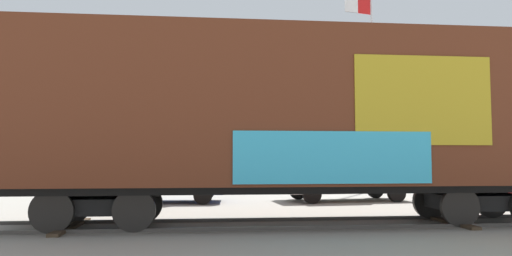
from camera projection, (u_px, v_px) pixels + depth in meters
name	position (u px, v px, depth m)	size (l,w,h in m)	color
ground_plane	(317.00, 225.00, 10.91)	(260.00, 260.00, 0.00)	gray
track	(298.00, 223.00, 10.87)	(60.01, 2.80, 0.08)	#4C4742
freight_car	(296.00, 113.00, 11.04)	(13.89, 2.97, 4.74)	#5B2B19
flagpole	(367.00, 61.00, 22.54)	(1.55, 0.50, 9.88)	silver
hillside	(226.00, 133.00, 83.88)	(131.15, 41.45, 17.11)	slate
parked_car_blue	(162.00, 180.00, 16.45)	(4.43, 2.18, 1.56)	navy
parked_car_silver	(344.00, 179.00, 17.03)	(4.84, 2.31, 1.60)	#B7BABF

